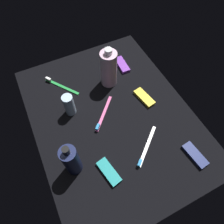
{
  "coord_description": "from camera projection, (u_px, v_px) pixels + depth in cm",
  "views": [
    {
      "loc": [
        -38.11,
        18.62,
        73.09
      ],
      "look_at": [
        0.0,
        0.0,
        3.0
      ],
      "focal_mm": 32.12,
      "sensor_mm": 36.0,
      "label": 1
    }
  ],
  "objects": [
    {
      "name": "deodorant_stick",
      "position": [
        69.0,
        105.0,
        0.81
      ],
      "size": [
        4.33,
        4.33,
        10.53
      ],
      "primitive_type": "cylinder",
      "color": "silver",
      "rests_on": "ground_plane"
    },
    {
      "name": "snack_bar_navy",
      "position": [
        195.0,
        155.0,
        0.75
      ],
      "size": [
        10.78,
        5.11,
        1.5
      ],
      "primitive_type": "cube",
      "rotation": [
        0.0,
        0.0,
        0.11
      ],
      "color": "navy",
      "rests_on": "ground_plane"
    },
    {
      "name": "bodywash_bottle",
      "position": [
        109.0,
        69.0,
        0.86
      ],
      "size": [
        7.19,
        7.19,
        19.57
      ],
      "color": "silver",
      "rests_on": "ground_plane"
    },
    {
      "name": "lotion_bottle",
      "position": [
        71.0,
        160.0,
        0.66
      ],
      "size": [
        5.6,
        5.6,
        18.52
      ],
      "color": "#171E44",
      "rests_on": "ground_plane"
    },
    {
      "name": "ground_plane",
      "position": [
        112.0,
        116.0,
        0.85
      ],
      "size": [
        84.0,
        64.0,
        1.2
      ],
      "primitive_type": "cube",
      "color": "black"
    },
    {
      "name": "toothbrush_pink",
      "position": [
        103.0,
        115.0,
        0.84
      ],
      "size": [
        13.82,
        13.33,
        2.1
      ],
      "color": "#E55999",
      "rests_on": "ground_plane"
    },
    {
      "name": "snack_bar_yellow",
      "position": [
        144.0,
        98.0,
        0.88
      ],
      "size": [
        10.95,
        5.8,
        1.5
      ],
      "primitive_type": "cube",
      "rotation": [
        0.0,
        0.0,
        0.18
      ],
      "color": "yellow",
      "rests_on": "ground_plane"
    },
    {
      "name": "toothbrush_white",
      "position": [
        146.0,
        148.0,
        0.76
      ],
      "size": [
        12.42,
        14.61,
        2.1
      ],
      "color": "white",
      "rests_on": "ground_plane"
    },
    {
      "name": "snack_bar_purple",
      "position": [
        122.0,
        65.0,
        0.99
      ],
      "size": [
        10.55,
        4.41,
        1.5
      ],
      "primitive_type": "cube",
      "rotation": [
        0.0,
        0.0,
        -0.04
      ],
      "color": "purple",
      "rests_on": "ground_plane"
    },
    {
      "name": "toothbrush_green",
      "position": [
        60.0,
        85.0,
        0.92
      ],
      "size": [
        15.27,
        11.55,
        2.1
      ],
      "color": "green",
      "rests_on": "ground_plane"
    },
    {
      "name": "snack_bar_teal",
      "position": [
        109.0,
        172.0,
        0.72
      ],
      "size": [
        10.99,
        6.0,
        1.5
      ],
      "primitive_type": "cube",
      "rotation": [
        0.0,
        0.0,
        0.2
      ],
      "color": "teal",
      "rests_on": "ground_plane"
    }
  ]
}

